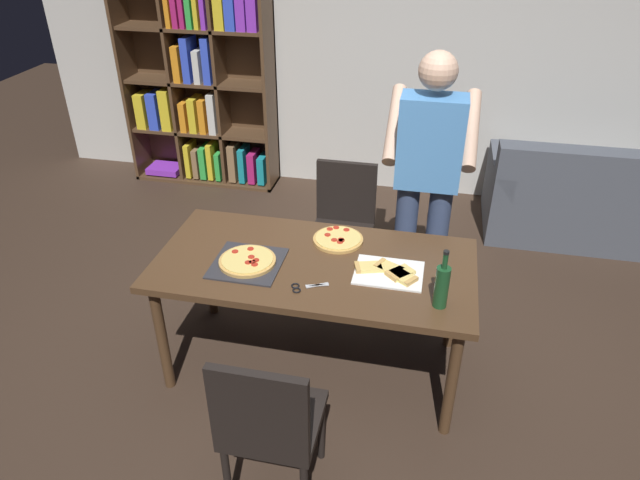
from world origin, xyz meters
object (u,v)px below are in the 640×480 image
object	(u,v)px
person_serving_pizza	(427,176)
second_pizza_plain	(338,239)
dining_table	(314,273)
couch	(595,203)
wine_bottle	(442,286)
pepperoni_pizza_on_tray	(248,262)
bookshelf	(202,85)
chair_far_side	(343,219)
kitchen_scissors	(304,287)
chair_near_camera	(268,422)

from	to	relation	value
person_serving_pizza	second_pizza_plain	world-z (taller)	person_serving_pizza
dining_table	couch	size ratio (longest dim) A/B	1.02
person_serving_pizza	wine_bottle	distance (m)	0.96
dining_table	person_serving_pizza	world-z (taller)	person_serving_pizza
couch	pepperoni_pizza_on_tray	world-z (taller)	couch
couch	bookshelf	size ratio (longest dim) A/B	0.87
chair_far_side	couch	world-z (taller)	chair_far_side
bookshelf	person_serving_pizza	xyz separation A→B (m)	(2.15, -1.68, 0.06)
person_serving_pizza	kitchen_scissors	world-z (taller)	person_serving_pizza
second_pizza_plain	bookshelf	bearing A→B (deg)	128.39
chair_far_side	kitchen_scissors	world-z (taller)	chair_far_side
chair_far_side	wine_bottle	world-z (taller)	wine_bottle
chair_near_camera	kitchen_scissors	bearing A→B (deg)	89.99
person_serving_pizza	kitchen_scissors	xyz separation A→B (m)	(-0.55, -0.94, -0.24)
couch	pepperoni_pizza_on_tray	xyz separation A→B (m)	(-2.25, -2.08, 0.46)
dining_table	kitchen_scissors	xyz separation A→B (m)	(0.00, -0.25, 0.08)
couch	kitchen_scissors	size ratio (longest dim) A/B	8.66
chair_far_side	person_serving_pizza	world-z (taller)	person_serving_pizza
couch	wine_bottle	world-z (taller)	wine_bottle
couch	kitchen_scissors	world-z (taller)	couch
chair_near_camera	person_serving_pizza	world-z (taller)	person_serving_pizza
kitchen_scissors	pepperoni_pizza_on_tray	bearing A→B (deg)	156.88
chair_near_camera	couch	distance (m)	3.48
chair_far_side	second_pizza_plain	xyz separation A→B (m)	(0.09, -0.68, 0.25)
person_serving_pizza	second_pizza_plain	bearing A→B (deg)	-135.34
person_serving_pizza	kitchen_scissors	distance (m)	1.12
chair_near_camera	bookshelf	distance (m)	3.69
person_serving_pizza	pepperoni_pizza_on_tray	distance (m)	1.22
wine_bottle	second_pizza_plain	bearing A→B (deg)	140.73
dining_table	couch	distance (m)	2.77
bookshelf	kitchen_scissors	xyz separation A→B (m)	(1.61, -2.62, -0.19)
chair_far_side	pepperoni_pizza_on_tray	xyz separation A→B (m)	(-0.35, -1.01, 0.25)
second_pizza_plain	kitchen_scissors	bearing A→B (deg)	-100.08
bookshelf	second_pizza_plain	bearing A→B (deg)	-51.61
dining_table	wine_bottle	bearing A→B (deg)	-19.74
dining_table	bookshelf	world-z (taller)	bookshelf
chair_far_side	couch	size ratio (longest dim) A/B	0.53
dining_table	person_serving_pizza	xyz separation A→B (m)	(0.55, 0.70, 0.32)
chair_far_side	wine_bottle	xyz separation A→B (m)	(0.68, -1.16, 0.36)
dining_table	person_serving_pizza	size ratio (longest dim) A/B	1.00
second_pizza_plain	chair_near_camera	bearing A→B (deg)	-94.29
bookshelf	wine_bottle	size ratio (longest dim) A/B	6.17
couch	second_pizza_plain	world-z (taller)	couch
bookshelf	wine_bottle	bearing A→B (deg)	-48.90
pepperoni_pizza_on_tray	chair_far_side	bearing A→B (deg)	71.02
chair_far_side	wine_bottle	distance (m)	1.39
couch	person_serving_pizza	size ratio (longest dim) A/B	0.97
person_serving_pizza	wine_bottle	size ratio (longest dim) A/B	5.54
pepperoni_pizza_on_tray	kitchen_scissors	bearing A→B (deg)	-23.12
couch	pepperoni_pizza_on_tray	distance (m)	3.10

